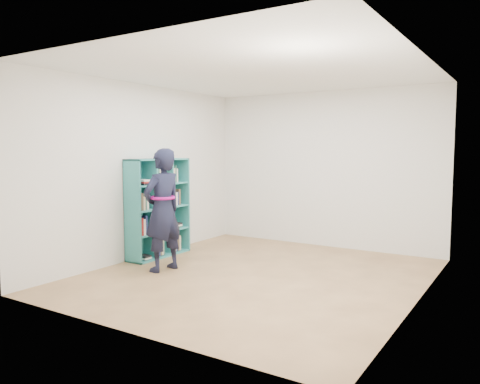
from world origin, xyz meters
The scene contains 9 objects.
floor centered at (0.00, 0.00, 0.00)m, with size 4.50×4.50×0.00m, color brown.
ceiling centered at (0.00, 0.00, 2.60)m, with size 4.50×4.50×0.00m, color white.
wall_left centered at (-2.00, 0.00, 1.30)m, with size 0.02×4.50×2.60m, color silver.
wall_right centered at (2.00, 0.00, 1.30)m, with size 0.02×4.50×2.60m, color silver.
wall_back centered at (0.00, 2.25, 1.30)m, with size 4.00×0.02×2.60m, color silver.
wall_front centered at (0.00, -2.25, 1.30)m, with size 4.00×0.02×2.60m, color silver.
bookshelf centered at (-1.85, 0.17, 0.74)m, with size 0.33×1.12×1.50m.
person centered at (-1.20, -0.44, 0.83)m, with size 0.47×0.65×1.65m.
smartphone centered at (-1.32, -0.32, 0.94)m, with size 0.02×0.09×0.13m.
Camera 1 is at (2.99, -5.15, 1.64)m, focal length 35.00 mm.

